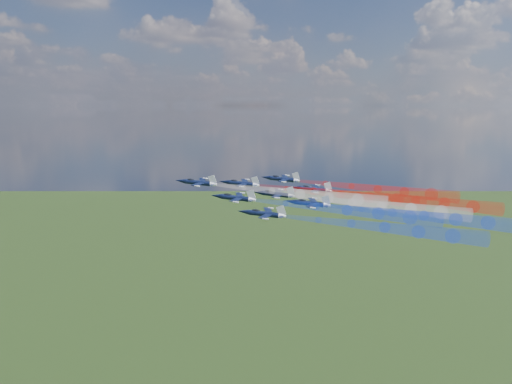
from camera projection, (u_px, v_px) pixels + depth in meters
jet_lead at (198, 183)px, 156.56m from camera, size 15.81×15.53×5.22m
trail_lead at (300, 194)px, 152.77m from camera, size 40.63×31.65×8.49m
jet_inner_left at (235, 198)px, 144.98m from camera, size 15.81×15.53×5.22m
trail_inner_left at (347, 210)px, 141.18m from camera, size 40.63×31.65×8.49m
jet_inner_right at (241, 184)px, 162.06m from camera, size 15.81×15.53×5.22m
trail_inner_right at (341, 194)px, 158.26m from camera, size 40.63×31.65×8.49m
jet_outer_left at (264, 214)px, 135.45m from camera, size 15.81×15.53×5.22m
trail_outer_left at (385, 228)px, 131.65m from camera, size 40.63×31.65×8.49m
jet_center_third at (276, 194)px, 154.40m from camera, size 15.81×15.53×5.22m
trail_center_third at (381, 206)px, 150.60m from camera, size 40.63×31.65×8.49m
jet_outer_right at (282, 179)px, 170.67m from camera, size 15.81×15.53×5.22m
trail_outer_right at (378, 189)px, 166.87m from camera, size 40.63×31.65×8.49m
jet_rear_left at (310, 203)px, 144.47m from camera, size 15.81×15.53×5.22m
trail_rear_left at (424, 216)px, 140.68m from camera, size 40.63×31.65×8.49m
jet_rear_right at (313, 189)px, 160.74m from camera, size 15.81×15.53×5.22m
trail_rear_right at (416, 200)px, 156.94m from camera, size 40.63×31.65×8.49m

